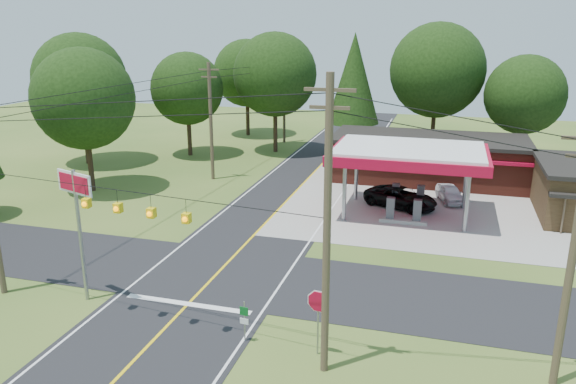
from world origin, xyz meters
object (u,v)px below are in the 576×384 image
(big_stop_sign, at_px, (77,206))
(octagonal_stop_sign, at_px, (318,306))
(sedan_car, at_px, (450,193))
(suv_car, at_px, (401,198))
(gas_canopy, at_px, (409,156))

(big_stop_sign, bearing_deg, octagonal_stop_sign, -7.24)
(sedan_car, xyz_separation_m, octagonal_stop_sign, (-5.00, -23.01, 1.55))
(suv_car, xyz_separation_m, big_stop_sign, (-13.50, -18.99, 4.12))
(gas_canopy, bearing_deg, suv_car, 108.43)
(gas_canopy, xyz_separation_m, octagonal_stop_sign, (-2.00, -19.01, -2.08))
(gas_canopy, relative_size, suv_car, 1.98)
(gas_canopy, relative_size, big_stop_sign, 1.61)
(suv_car, distance_m, octagonal_stop_sign, 20.62)
(suv_car, bearing_deg, octagonal_stop_sign, -160.88)
(big_stop_sign, bearing_deg, gas_canopy, 51.33)
(big_stop_sign, distance_m, octagonal_stop_sign, 12.39)
(octagonal_stop_sign, bearing_deg, suv_car, 85.82)
(gas_canopy, bearing_deg, sedan_car, 53.13)
(gas_canopy, bearing_deg, big_stop_sign, -128.67)
(suv_car, height_order, octagonal_stop_sign, octagonal_stop_sign)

